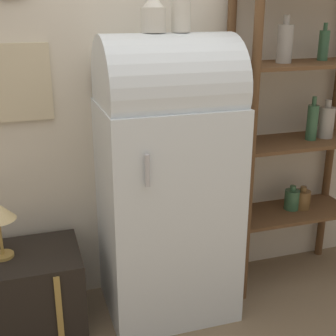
{
  "coord_description": "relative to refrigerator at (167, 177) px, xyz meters",
  "views": [
    {
      "loc": [
        -0.71,
        -1.96,
        1.67
      ],
      "look_at": [
        0.0,
        0.27,
        0.85
      ],
      "focal_mm": 50.0,
      "sensor_mm": 36.0,
      "label": 1
    }
  ],
  "objects": [
    {
      "name": "ground_plane",
      "position": [
        0.0,
        -0.27,
        -0.8
      ],
      "size": [
        12.0,
        12.0,
        0.0
      ],
      "primitive_type": "plane",
      "color": "#7A664C"
    },
    {
      "name": "wall_back",
      "position": [
        -0.01,
        0.3,
        0.55
      ],
      "size": [
        7.0,
        0.09,
        2.7
      ],
      "color": "beige",
      "rests_on": "ground_plane"
    },
    {
      "name": "refrigerator",
      "position": [
        0.0,
        0.0,
        0.0
      ],
      "size": [
        0.69,
        0.59,
        1.54
      ],
      "color": "silver",
      "rests_on": "ground_plane"
    },
    {
      "name": "suitcase_trunk",
      "position": [
        -0.8,
        0.02,
        -0.57
      ],
      "size": [
        0.62,
        0.46,
        0.45
      ],
      "color": "black",
      "rests_on": "ground_plane"
    },
    {
      "name": "shelf_unit",
      "position": [
        0.83,
        0.08,
        0.22
      ],
      "size": [
        0.8,
        0.36,
        1.82
      ],
      "color": "brown",
      "rests_on": "ground_plane"
    },
    {
      "name": "vase_left",
      "position": [
        -0.07,
        0.01,
        0.83
      ],
      "size": [
        0.12,
        0.12,
        0.18
      ],
      "color": "beige",
      "rests_on": "refrigerator"
    },
    {
      "name": "vase_center",
      "position": [
        0.07,
        -0.0,
        0.88
      ],
      "size": [
        0.09,
        0.09,
        0.28
      ],
      "color": "beige",
      "rests_on": "refrigerator"
    }
  ]
}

